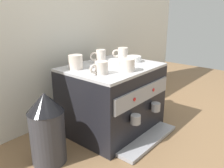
{
  "coord_description": "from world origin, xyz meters",
  "views": [
    {
      "loc": [
        -1.07,
        -0.89,
        0.76
      ],
      "look_at": [
        0.0,
        0.0,
        0.3
      ],
      "focal_mm": 38.01,
      "sensor_mm": 36.0,
      "label": 1
    }
  ],
  "objects_px": {
    "coffee_grinder": "(47,128)",
    "espresso_machine": "(113,98)",
    "ceramic_bowl_0": "(117,63)",
    "ceramic_bowl_1": "(134,59)",
    "ceramic_cup_0": "(76,62)",
    "ceramic_cup_2": "(122,53)",
    "ceramic_cup_3": "(127,65)",
    "milk_pitcher": "(149,98)",
    "ceramic_cup_1": "(101,68)",
    "ceramic_cup_4": "(100,56)"
  },
  "relations": [
    {
      "from": "coffee_grinder",
      "to": "espresso_machine",
      "type": "bearing_deg",
      "value": -2.82
    },
    {
      "from": "ceramic_cup_4",
      "to": "coffee_grinder",
      "type": "bearing_deg",
      "value": -168.68
    },
    {
      "from": "ceramic_cup_1",
      "to": "ceramic_bowl_0",
      "type": "relative_size",
      "value": 0.99
    },
    {
      "from": "ceramic_bowl_1",
      "to": "ceramic_cup_0",
      "type": "bearing_deg",
      "value": 157.81
    },
    {
      "from": "ceramic_cup_2",
      "to": "ceramic_cup_4",
      "type": "distance_m",
      "value": 0.19
    },
    {
      "from": "ceramic_cup_0",
      "to": "ceramic_cup_2",
      "type": "distance_m",
      "value": 0.4
    },
    {
      "from": "milk_pitcher",
      "to": "ceramic_cup_2",
      "type": "bearing_deg",
      "value": 156.08
    },
    {
      "from": "ceramic_cup_1",
      "to": "ceramic_cup_3",
      "type": "distance_m",
      "value": 0.16
    },
    {
      "from": "ceramic_cup_3",
      "to": "milk_pitcher",
      "type": "bearing_deg",
      "value": 14.78
    },
    {
      "from": "ceramic_cup_0",
      "to": "coffee_grinder",
      "type": "bearing_deg",
      "value": -161.66
    },
    {
      "from": "ceramic_cup_0",
      "to": "ceramic_cup_1",
      "type": "height_order",
      "value": "ceramic_cup_0"
    },
    {
      "from": "ceramic_cup_2",
      "to": "ceramic_bowl_1",
      "type": "xyz_separation_m",
      "value": [
        -0.03,
        -0.12,
        -0.02
      ]
    },
    {
      "from": "ceramic_cup_2",
      "to": "ceramic_cup_3",
      "type": "xyz_separation_m",
      "value": [
        -0.24,
        -0.22,
        -0.0
      ]
    },
    {
      "from": "ceramic_bowl_0",
      "to": "ceramic_cup_2",
      "type": "bearing_deg",
      "value": 30.37
    },
    {
      "from": "ceramic_cup_2",
      "to": "ceramic_cup_1",
      "type": "bearing_deg",
      "value": -158.43
    },
    {
      "from": "ceramic_bowl_1",
      "to": "coffee_grinder",
      "type": "xyz_separation_m",
      "value": [
        -0.66,
        0.05,
        -0.24
      ]
    },
    {
      "from": "ceramic_cup_1",
      "to": "coffee_grinder",
      "type": "relative_size",
      "value": 0.29
    },
    {
      "from": "ceramic_cup_3",
      "to": "ceramic_bowl_0",
      "type": "distance_m",
      "value": 0.11
    },
    {
      "from": "espresso_machine",
      "to": "ceramic_cup_2",
      "type": "relative_size",
      "value": 5.75
    },
    {
      "from": "ceramic_cup_1",
      "to": "ceramic_cup_3",
      "type": "height_order",
      "value": "same"
    },
    {
      "from": "ceramic_cup_3",
      "to": "coffee_grinder",
      "type": "distance_m",
      "value": 0.54
    },
    {
      "from": "ceramic_cup_0",
      "to": "ceramic_cup_1",
      "type": "relative_size",
      "value": 1.01
    },
    {
      "from": "ceramic_bowl_0",
      "to": "milk_pitcher",
      "type": "height_order",
      "value": "ceramic_bowl_0"
    },
    {
      "from": "espresso_machine",
      "to": "milk_pitcher",
      "type": "distance_m",
      "value": 0.45
    },
    {
      "from": "ceramic_cup_3",
      "to": "ceramic_cup_2",
      "type": "bearing_deg",
      "value": 42.64
    },
    {
      "from": "espresso_machine",
      "to": "ceramic_bowl_0",
      "type": "bearing_deg",
      "value": -71.2
    },
    {
      "from": "ceramic_cup_4",
      "to": "milk_pitcher",
      "type": "xyz_separation_m",
      "value": [
        0.4,
        -0.14,
        -0.38
      ]
    },
    {
      "from": "coffee_grinder",
      "to": "ceramic_bowl_1",
      "type": "bearing_deg",
      "value": -4.62
    },
    {
      "from": "ceramic_cup_2",
      "to": "ceramic_bowl_1",
      "type": "height_order",
      "value": "ceramic_cup_2"
    },
    {
      "from": "ceramic_cup_0",
      "to": "ceramic_cup_2",
      "type": "bearing_deg",
      "value": -4.88
    },
    {
      "from": "ceramic_cup_0",
      "to": "ceramic_bowl_0",
      "type": "bearing_deg",
      "value": -37.22
    },
    {
      "from": "ceramic_cup_0",
      "to": "ceramic_cup_4",
      "type": "distance_m",
      "value": 0.21
    },
    {
      "from": "ceramic_cup_2",
      "to": "ceramic_bowl_1",
      "type": "relative_size",
      "value": 1.06
    },
    {
      "from": "ceramic_cup_4",
      "to": "ceramic_cup_2",
      "type": "bearing_deg",
      "value": -11.71
    },
    {
      "from": "ceramic_bowl_0",
      "to": "ceramic_bowl_1",
      "type": "relative_size",
      "value": 1.18
    },
    {
      "from": "ceramic_bowl_1",
      "to": "espresso_machine",
      "type": "bearing_deg",
      "value": 170.68
    },
    {
      "from": "ceramic_bowl_0",
      "to": "coffee_grinder",
      "type": "xyz_separation_m",
      "value": [
        -0.49,
        0.05,
        -0.25
      ]
    },
    {
      "from": "ceramic_cup_4",
      "to": "ceramic_cup_3",
      "type": "bearing_deg",
      "value": -102.64
    },
    {
      "from": "coffee_grinder",
      "to": "ceramic_cup_3",
      "type": "bearing_deg",
      "value": -19.52
    },
    {
      "from": "ceramic_cup_4",
      "to": "ceramic_bowl_0",
      "type": "xyz_separation_m",
      "value": [
        -0.02,
        -0.15,
        -0.02
      ]
    },
    {
      "from": "ceramic_cup_4",
      "to": "ceramic_bowl_1",
      "type": "bearing_deg",
      "value": -44.69
    },
    {
      "from": "ceramic_bowl_0",
      "to": "ceramic_cup_0",
      "type": "bearing_deg",
      "value": 142.78
    },
    {
      "from": "ceramic_bowl_0",
      "to": "coffee_grinder",
      "type": "distance_m",
      "value": 0.55
    },
    {
      "from": "espresso_machine",
      "to": "ceramic_cup_1",
      "type": "height_order",
      "value": "ceramic_cup_1"
    },
    {
      "from": "espresso_machine",
      "to": "ceramic_cup_2",
      "type": "xyz_separation_m",
      "value": [
        0.21,
        0.09,
        0.25
      ]
    },
    {
      "from": "ceramic_cup_0",
      "to": "ceramic_bowl_1",
      "type": "relative_size",
      "value": 1.17
    },
    {
      "from": "ceramic_bowl_1",
      "to": "milk_pitcher",
      "type": "height_order",
      "value": "ceramic_bowl_1"
    },
    {
      "from": "ceramic_cup_0",
      "to": "ceramic_cup_3",
      "type": "xyz_separation_m",
      "value": [
        0.15,
        -0.25,
        -0.01
      ]
    },
    {
      "from": "espresso_machine",
      "to": "ceramic_cup_2",
      "type": "height_order",
      "value": "ceramic_cup_2"
    },
    {
      "from": "ceramic_cup_1",
      "to": "espresso_machine",
      "type": "bearing_deg",
      "value": 20.25
    }
  ]
}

